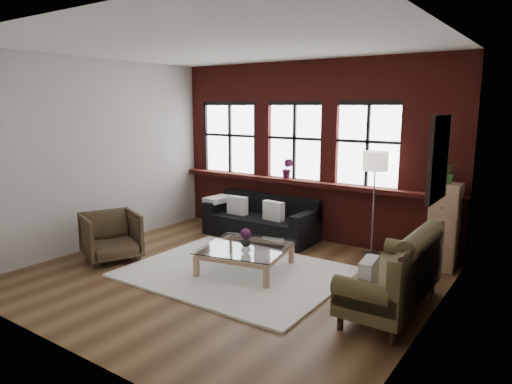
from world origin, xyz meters
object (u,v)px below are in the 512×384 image
Objects in this scene: armchair at (111,236)px; floor_lamp at (374,199)px; vintage_settee at (392,270)px; dark_sofa at (260,217)px; coffee_table at (246,259)px; drawer_chest at (444,227)px; vase at (246,241)px.

floor_lamp is at bearing -29.47° from armchair.
vintage_settee reaches higher than armchair.
dark_sofa is 1.14× the size of floor_lamp.
armchair is at bearing -159.60° from coffee_table.
vintage_settee is 2.14m from floor_lamp.
coffee_table is 0.91× the size of drawer_chest.
vintage_settee is 4.33m from armchair.
floor_lamp is (1.24, 1.82, 0.46)m from vase.
dark_sofa is at bearing -176.70° from drawer_chest.
floor_lamp reaches higher than vintage_settee.
armchair is 2.22m from vase.
floor_lamp is at bearing 55.75° from coffee_table.
vase is 0.12× the size of drawer_chest.
armchair is 2.23m from coffee_table.
vase is at bearing 178.61° from vintage_settee.
vintage_settee is 11.98× the size of vase.
dark_sofa is at bearing -173.53° from floor_lamp.
floor_lamp reaches higher than drawer_chest.
coffee_table is (-2.18, 0.05, -0.31)m from vintage_settee.
vintage_settee is 2.21m from coffee_table.
dark_sofa is 1.62× the size of drawer_chest.
dark_sofa is 3.19m from drawer_chest.
floor_lamp is (2.05, 0.23, 0.54)m from dark_sofa.
coffee_table is at bearing 178.61° from vintage_settee.
floor_lamp is at bearing 6.47° from dark_sofa.
drawer_chest is at bearing 84.73° from vintage_settee.
drawer_chest is at bearing 36.92° from vase.
armchair reaches higher than coffee_table.
drawer_chest is at bearing -37.63° from armchair.
dark_sofa reaches higher than vase.
coffee_table is at bearing -47.06° from armchair.
drawer_chest is (2.35, 1.77, 0.19)m from vase.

